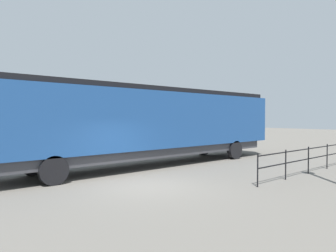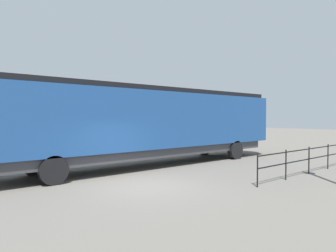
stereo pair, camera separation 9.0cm
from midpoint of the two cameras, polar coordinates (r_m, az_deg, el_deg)
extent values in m
plane|color=#666059|center=(11.38, -4.19, -11.09)|extent=(120.00, 120.00, 0.00)
cube|color=navy|center=(15.78, -3.19, 1.17)|extent=(2.84, 17.00, 2.77)
cube|color=black|center=(21.15, 13.13, 0.12)|extent=(2.72, 2.09, 1.94)
cube|color=black|center=(15.84, -3.19, 6.62)|extent=(2.55, 16.32, 0.24)
cube|color=#38383D|center=(15.87, -3.18, -4.64)|extent=(2.55, 15.64, 0.45)
cylinder|color=black|center=(20.49, 6.87, -3.87)|extent=(0.30, 1.10, 1.10)
cylinder|color=black|center=(18.87, 12.55, -4.37)|extent=(0.30, 1.10, 1.10)
cylinder|color=black|center=(14.56, -23.80, -6.23)|extent=(0.30, 1.10, 1.10)
cylinder|color=black|center=(12.18, -20.36, -7.72)|extent=(0.30, 1.10, 1.10)
cube|color=black|center=(15.84, 26.44, -3.60)|extent=(0.04, 9.95, 0.04)
cube|color=black|center=(15.89, 26.42, -5.20)|extent=(0.04, 9.95, 0.04)
cylinder|color=black|center=(11.53, 16.53, -7.93)|extent=(0.05, 0.05, 1.21)
cylinder|color=black|center=(13.23, 21.28, -6.75)|extent=(0.05, 0.05, 1.21)
cylinder|color=black|center=(14.99, 24.91, -5.81)|extent=(0.05, 0.05, 1.21)
cylinder|color=black|center=(16.81, 27.76, -5.06)|extent=(0.05, 0.05, 1.21)
camera|label=1|loc=(0.04, -89.80, 0.01)|focal=32.75mm
camera|label=2|loc=(0.04, 90.20, -0.01)|focal=32.75mm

